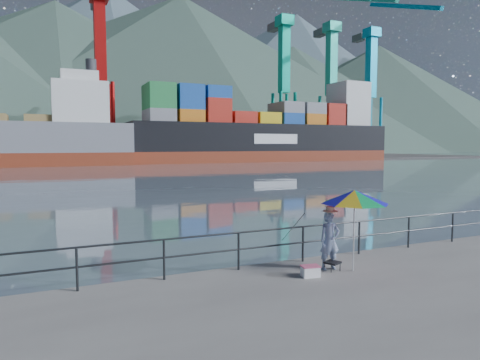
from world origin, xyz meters
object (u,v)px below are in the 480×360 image
cooler_bag (310,272)px  container_ship (272,133)px  fisherman (330,241)px  beach_umbrella (355,197)px

cooler_bag → container_ship: container_ship is taller
fisherman → beach_umbrella: 1.34m
beach_umbrella → cooler_bag: bearing=178.2°
beach_umbrella → container_ship: bearing=63.0°
fisherman → beach_umbrella: beach_umbrella is taller
beach_umbrella → container_ship: size_ratio=0.04×
container_ship → fisherman: bearing=-117.5°
beach_umbrella → cooler_bag: size_ratio=5.08×
cooler_bag → container_ship: 82.60m
fisherman → container_ship: 81.87m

